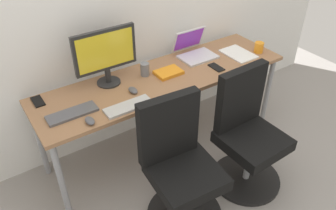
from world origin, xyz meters
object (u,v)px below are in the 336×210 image
Objects in this scene: desktop_monitor at (105,53)px; coffee_mug at (259,47)px; office_chair_left at (180,169)px; office_chair_right at (247,135)px; open_laptop at (194,50)px.

desktop_monitor is 5.22× the size of coffee_mug.
office_chair_left and office_chair_right have the same top height.
open_laptop is at bearing 0.40° from desktop_monitor.
office_chair_right is 1.21m from desktop_monitor.
coffee_mug is at bearing 23.86° from office_chair_left.
desktop_monitor is (-0.72, 0.81, 0.54)m from office_chair_right.
office_chair_right is 0.89m from open_laptop.
open_laptop is 0.58m from coffee_mug.
coffee_mug is (0.62, 0.55, 0.34)m from office_chair_right.
desktop_monitor is at bearing 168.82° from coffee_mug.
office_chair_left is 1.96× the size of desktop_monitor.
desktop_monitor is 0.84m from open_laptop.
office_chair_left is at bearing -83.05° from desktop_monitor.
coffee_mug is at bearing 41.43° from office_chair_right.
office_chair_left is at bearing -156.14° from coffee_mug.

